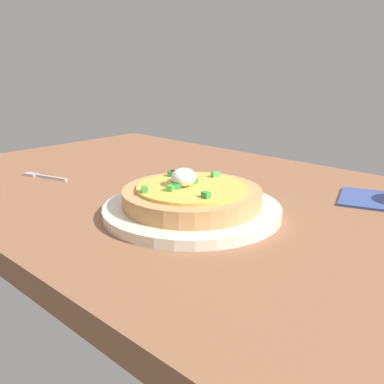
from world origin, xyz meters
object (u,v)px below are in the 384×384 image
at_px(pizza, 192,195).
at_px(napkin, 374,200).
at_px(plate, 192,210).
at_px(fork, 42,176).

distance_m(pizza, napkin, 0.30).
height_order(plate, fork, plate).
relative_size(fork, napkin, 1.01).
bearing_deg(pizza, plate, 27.83).
xyz_separation_m(plate, fork, (-0.35, -0.05, -0.00)).
height_order(fork, napkin, fork).
distance_m(fork, napkin, 0.60).
relative_size(pizza, fork, 1.95).
height_order(pizza, napkin, pizza).
bearing_deg(napkin, fork, -150.80).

